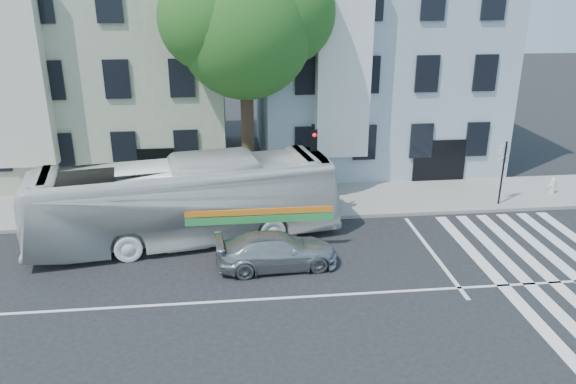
{
  "coord_description": "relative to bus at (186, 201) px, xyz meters",
  "views": [
    {
      "loc": [
        -0.82,
        -15.37,
        9.43
      ],
      "look_at": [
        1.19,
        3.15,
        2.4
      ],
      "focal_mm": 35.0,
      "sensor_mm": 36.0,
      "label": 1
    }
  ],
  "objects": [
    {
      "name": "ground",
      "position": [
        2.53,
        -4.67,
        -1.62
      ],
      "size": [
        120.0,
        120.0,
        0.0
      ],
      "primitive_type": "plane",
      "color": "black",
      "rests_on": "ground"
    },
    {
      "name": "sidewalk_far",
      "position": [
        2.53,
        3.33,
        -1.54
      ],
      "size": [
        80.0,
        4.0,
        0.15
      ],
      "primitive_type": "cube",
      "color": "gray",
      "rests_on": "ground"
    },
    {
      "name": "building_left",
      "position": [
        -4.47,
        10.33,
        3.88
      ],
      "size": [
        12.0,
        10.0,
        11.0
      ],
      "primitive_type": "cube",
      "color": "#96A086",
      "rests_on": "ground"
    },
    {
      "name": "building_right",
      "position": [
        9.53,
        10.33,
        3.88
      ],
      "size": [
        12.0,
        10.0,
        11.0
      ],
      "primitive_type": "cube",
      "color": "#9BAEB9",
      "rests_on": "ground"
    },
    {
      "name": "street_tree",
      "position": [
        2.59,
        4.07,
        6.21
      ],
      "size": [
        7.3,
        5.9,
        11.1
      ],
      "color": "#2D2116",
      "rests_on": "ground"
    },
    {
      "name": "bus",
      "position": [
        0.0,
        0.0,
        0.0
      ],
      "size": [
        4.68,
        11.92,
        3.24
      ],
      "primitive_type": "imported",
      "rotation": [
        0.0,
        0.0,
        1.74
      ],
      "color": "silver",
      "rests_on": "ground"
    },
    {
      "name": "sedan",
      "position": [
        3.22,
        -2.53,
        -1.0
      ],
      "size": [
        2.01,
        4.35,
        1.23
      ],
      "primitive_type": "imported",
      "rotation": [
        0.0,
        0.0,
        1.64
      ],
      "color": "#B1B4B8",
      "rests_on": "ground"
    },
    {
      "name": "hedge",
      "position": [
        0.23,
        2.13,
        -1.12
      ],
      "size": [
        8.29,
        3.63,
        0.7
      ],
      "primitive_type": null,
      "rotation": [
        0.0,
        0.0,
        0.34
      ],
      "color": "#1F531B",
      "rests_on": "sidewalk_far"
    },
    {
      "name": "traffic_signal",
      "position": [
        5.04,
        1.28,
        1.04
      ],
      "size": [
        0.43,
        0.53,
        4.12
      ],
      "rotation": [
        0.0,
        0.0,
        -0.18
      ],
      "color": "black",
      "rests_on": "ground"
    },
    {
      "name": "fire_hydrant",
      "position": [
        16.53,
        2.9,
        -1.06
      ],
      "size": [
        0.45,
        0.26,
        0.79
      ],
      "rotation": [
        0.0,
        0.0,
        0.29
      ],
      "color": "silver",
      "rests_on": "sidewalk_far"
    },
    {
      "name": "far_sign_pole",
      "position": [
        13.5,
        1.99,
        0.31
      ],
      "size": [
        0.52,
        0.19,
        2.86
      ],
      "rotation": [
        0.0,
        0.0,
        0.14
      ],
      "color": "black",
      "rests_on": "sidewalk_far"
    }
  ]
}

